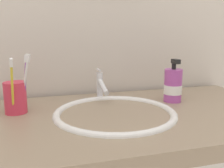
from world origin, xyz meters
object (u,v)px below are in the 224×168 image
Objects in this scene: toothbrush_white at (25,79)px; toothbrush_yellow at (12,84)px; faucet at (101,85)px; toothbrush_cup at (15,98)px; toothbrush_purple at (25,80)px; soap_dispenser at (173,86)px.

toothbrush_white is 0.05m from toothbrush_yellow.
faucet reaches higher than toothbrush_cup.
toothbrush_cup is 0.07m from toothbrush_purple.
toothbrush_purple is 1.02× the size of toothbrush_yellow.
toothbrush_purple is 0.05m from toothbrush_yellow.
faucet is at bearing 24.98° from toothbrush_yellow.
toothbrush_yellow is at bearing -133.54° from toothbrush_white.
toothbrush_cup is at bearing 163.11° from toothbrush_purple.
toothbrush_white is at bearing 46.46° from toothbrush_yellow.
toothbrush_yellow reaches higher than soap_dispenser.
toothbrush_yellow reaches higher than toothbrush_cup.
faucet is at bearing 20.71° from toothbrush_purple.
toothbrush_cup is 0.55m from soap_dispenser.
faucet is at bearing 16.78° from toothbrush_cup.
soap_dispenser is (0.55, 0.03, -0.05)m from toothbrush_yellow.
faucet is 1.46× the size of toothbrush_cup.
faucet is at bearing 21.29° from toothbrush_white.
toothbrush_cup is (-0.30, -0.09, -0.00)m from faucet.
toothbrush_cup is at bearing -163.22° from faucet.
toothbrush_yellow is at bearing -155.02° from faucet.
toothbrush_white is at bearing -91.48° from toothbrush_purple.
toothbrush_purple is at bearing -159.29° from faucet.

